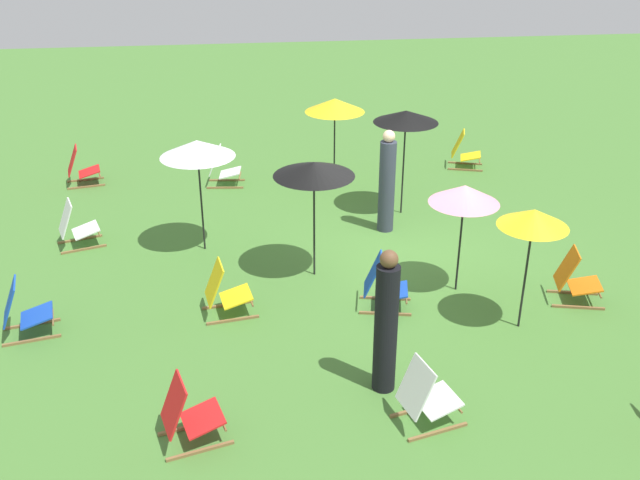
% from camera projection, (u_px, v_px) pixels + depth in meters
% --- Properties ---
extents(ground_plane, '(40.00, 40.00, 0.00)m').
position_uv_depth(ground_plane, '(392.00, 263.00, 11.83)').
color(ground_plane, '#477A33').
extents(deckchair_0, '(0.63, 0.84, 0.83)m').
position_uv_depth(deckchair_0, '(382.00, 285.00, 10.41)').
color(deckchair_0, olive).
rests_on(deckchair_0, ground).
extents(deckchair_1, '(0.66, 0.86, 0.83)m').
position_uv_depth(deckchair_1, '(188.00, 415.00, 7.81)').
color(deckchair_1, olive).
rests_on(deckchair_1, ground).
extents(deckchair_2, '(0.68, 0.87, 0.83)m').
position_uv_depth(deckchair_2, '(76.00, 226.00, 12.25)').
color(deckchair_2, olive).
rests_on(deckchair_2, ground).
extents(deckchair_4, '(0.56, 0.81, 0.83)m').
position_uv_depth(deckchair_4, '(222.00, 168.00, 14.87)').
color(deckchair_4, olive).
rests_on(deckchair_4, ground).
extents(deckchair_5, '(0.59, 0.82, 0.83)m').
position_uv_depth(deckchair_5, '(225.00, 292.00, 10.23)').
color(deckchair_5, olive).
rests_on(deckchair_5, ground).
extents(deckchair_6, '(0.68, 0.87, 0.83)m').
position_uv_depth(deckchair_6, '(464.00, 151.00, 15.84)').
color(deckchair_6, olive).
rests_on(deckchair_6, ground).
extents(deckchair_7, '(0.65, 0.85, 0.83)m').
position_uv_depth(deckchair_7, '(575.00, 279.00, 10.57)').
color(deckchair_7, olive).
rests_on(deckchair_7, ground).
extents(deckchair_8, '(0.62, 0.84, 0.83)m').
position_uv_depth(deckchair_8, '(23.00, 311.00, 9.75)').
color(deckchair_8, olive).
rests_on(deckchair_8, ground).
extents(deckchair_9, '(0.65, 0.85, 0.83)m').
position_uv_depth(deckchair_9, '(426.00, 397.00, 8.09)').
color(deckchair_9, olive).
rests_on(deckchair_9, ground).
extents(deckchair_10, '(0.61, 0.84, 0.83)m').
position_uv_depth(deckchair_10, '(81.00, 168.00, 14.89)').
color(deckchair_10, olive).
rests_on(deckchair_10, ground).
extents(umbrella_0, '(1.20, 1.20, 1.88)m').
position_uv_depth(umbrella_0, '(335.00, 105.00, 14.14)').
color(umbrella_0, black).
rests_on(umbrella_0, ground).
extents(umbrella_1, '(1.25, 1.25, 1.90)m').
position_uv_depth(umbrella_1, '(314.00, 169.00, 10.70)').
color(umbrella_1, black).
rests_on(umbrella_1, ground).
extents(umbrella_2, '(1.19, 1.19, 2.01)m').
position_uv_depth(umbrella_2, '(406.00, 117.00, 12.89)').
color(umbrella_2, black).
rests_on(umbrella_2, ground).
extents(umbrella_3, '(1.04, 1.04, 1.72)m').
position_uv_depth(umbrella_3, '(465.00, 194.00, 10.35)').
color(umbrella_3, black).
rests_on(umbrella_3, ground).
extents(umbrella_4, '(1.23, 1.23, 1.95)m').
position_uv_depth(umbrella_4, '(197.00, 149.00, 11.52)').
color(umbrella_4, black).
rests_on(umbrella_4, ground).
extents(umbrella_5, '(0.95, 0.95, 1.80)m').
position_uv_depth(umbrella_5, '(534.00, 218.00, 9.37)').
color(umbrella_5, black).
rests_on(umbrella_5, ground).
extents(person_0, '(0.30, 0.30, 1.88)m').
position_uv_depth(person_0, '(387.00, 183.00, 12.63)').
color(person_0, '#333847').
rests_on(person_0, ground).
extents(person_1, '(0.36, 0.36, 1.89)m').
position_uv_depth(person_1, '(386.00, 325.00, 8.45)').
color(person_1, black).
rests_on(person_1, ground).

